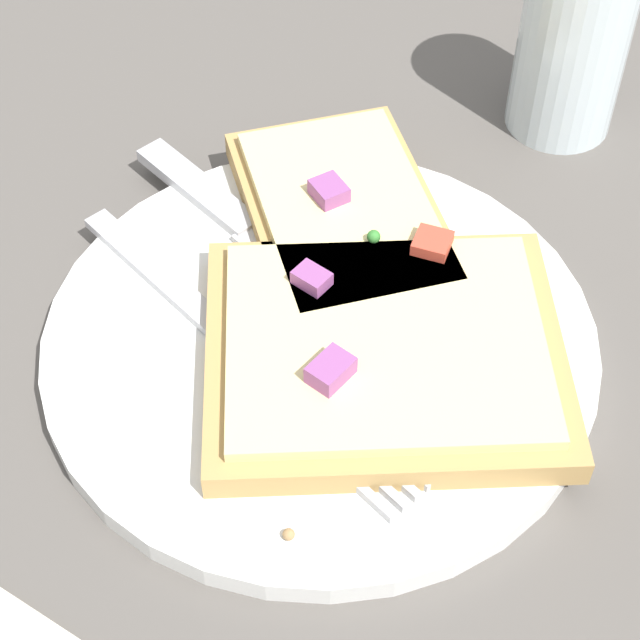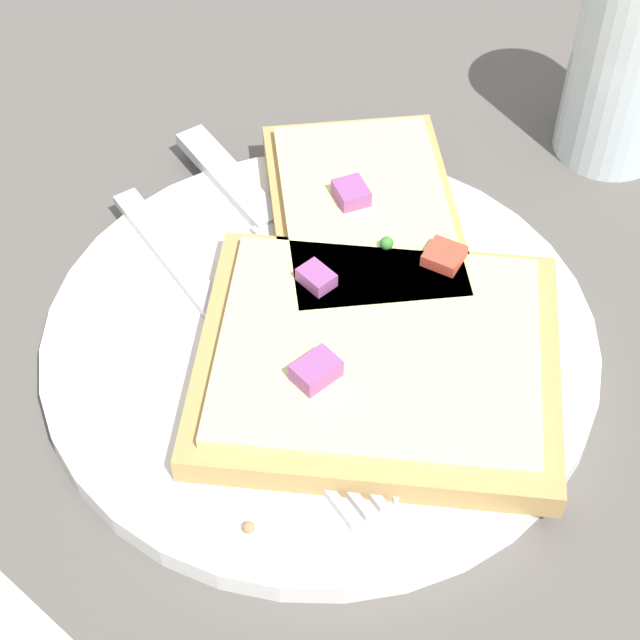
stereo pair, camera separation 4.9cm
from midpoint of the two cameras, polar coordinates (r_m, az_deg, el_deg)
name	(u,v)px [view 2 (the right image)]	position (r m, az deg, el deg)	size (l,w,h in m)	color
ground_plane	(320,350)	(0.51, 2.76, -1.78)	(4.00, 4.00, 0.00)	#56514C
plate	(320,342)	(0.50, 2.79, -1.35)	(0.26, 0.26, 0.01)	white
fork	(250,353)	(0.49, -0.91, -1.93)	(0.22, 0.08, 0.01)	#B7B7BC
knife	(281,235)	(0.54, 0.53, 4.41)	(0.22, 0.08, 0.01)	#B7B7BC
pizza_slice_main	(382,354)	(0.48, 6.25, -2.00)	(0.21, 0.20, 0.03)	tan
pizza_slice_corner	(366,221)	(0.54, 5.09, 5.15)	(0.17, 0.17, 0.03)	tan
crumb_scatter	(429,261)	(0.53, 8.48, 2.98)	(0.05, 0.20, 0.01)	#A37E4F
drinking_glass	(627,64)	(0.61, 18.37, 12.71)	(0.06, 0.06, 0.11)	silver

